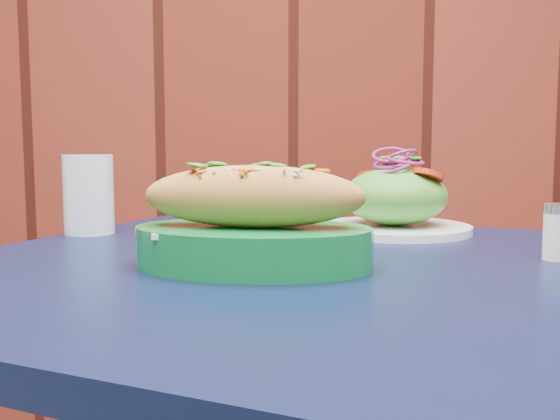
{
  "coord_description": "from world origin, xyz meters",
  "views": [
    {
      "loc": [
        0.37,
        1.11,
        0.89
      ],
      "look_at": [
        0.36,
        1.84,
        0.81
      ],
      "focal_mm": 40.0,
      "sensor_mm": 36.0,
      "label": 1
    }
  ],
  "objects": [
    {
      "name": "salad_plate",
      "position": [
        0.54,
        2.08,
        0.8
      ],
      "size": [
        0.24,
        0.24,
        0.13
      ],
      "rotation": [
        0.0,
        0.0,
        -0.08
      ],
      "color": "white",
      "rests_on": "cafe_table"
    },
    {
      "name": "salt_shaker",
      "position": [
        0.69,
        1.85,
        0.78
      ],
      "size": [
        0.03,
        0.03,
        0.07
      ],
      "color": "white",
      "rests_on": "cafe_table"
    },
    {
      "name": "cafe_table",
      "position": [
        0.37,
        1.84,
        0.66
      ],
      "size": [
        1.05,
        1.05,
        0.75
      ],
      "rotation": [
        0.0,
        0.0,
        -0.4
      ],
      "color": "black",
      "rests_on": "ground"
    },
    {
      "name": "banh_mi_basket",
      "position": [
        0.33,
        1.79,
        0.8
      ],
      "size": [
        0.29,
        0.21,
        0.12
      ],
      "rotation": [
        0.0,
        0.0,
        -0.15
      ],
      "color": "#0D6F2E",
      "rests_on": "cafe_table"
    },
    {
      "name": "water_glass",
      "position": [
        0.06,
        2.06,
        0.81
      ],
      "size": [
        0.08,
        0.08,
        0.12
      ],
      "primitive_type": "cylinder",
      "color": "silver",
      "rests_on": "cafe_table"
    }
  ]
}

